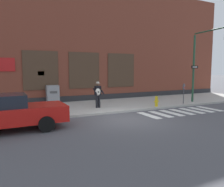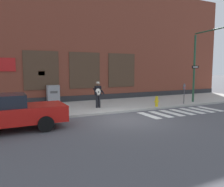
% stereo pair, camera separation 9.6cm
% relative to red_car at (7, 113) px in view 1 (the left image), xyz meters
% --- Properties ---
extents(ground_plane, '(160.00, 160.00, 0.00)m').
position_rel_red_car_xyz_m(ground_plane, '(5.49, -0.23, -0.77)').
color(ground_plane, '#4C4C51').
extents(sidewalk, '(28.00, 5.04, 0.12)m').
position_rel_red_car_xyz_m(sidewalk, '(5.49, 3.78, -0.71)').
color(sidewalk, '#ADAAA3').
rests_on(sidewalk, ground).
extents(building_backdrop, '(28.00, 4.06, 9.26)m').
position_rel_red_car_xyz_m(building_backdrop, '(5.49, 8.29, 3.85)').
color(building_backdrop, brown).
rests_on(building_backdrop, ground).
extents(crosswalk, '(5.20, 1.90, 0.01)m').
position_rel_red_car_xyz_m(crosswalk, '(9.46, -0.04, -0.76)').
color(crosswalk, silver).
rests_on(crosswalk, ground).
extents(red_car, '(4.64, 2.07, 1.53)m').
position_rel_red_car_xyz_m(red_car, '(0.00, 0.00, 0.00)').
color(red_car, red).
rests_on(red_car, ground).
extents(busker, '(0.72, 0.55, 1.65)m').
position_rel_red_car_xyz_m(busker, '(5.20, 2.86, 0.29)').
color(busker, black).
rests_on(busker, sidewalk).
extents(traffic_light, '(0.76, 3.29, 5.10)m').
position_rel_red_car_xyz_m(traffic_light, '(12.48, 0.94, 2.91)').
color(traffic_light, '#234C33').
rests_on(traffic_light, sidewalk).
extents(parking_meter, '(0.13, 0.11, 1.44)m').
position_rel_red_car_xyz_m(parking_meter, '(11.26, 1.69, 0.30)').
color(parking_meter, '#47474C').
rests_on(parking_meter, sidewalk).
extents(utility_box, '(0.84, 0.70, 1.30)m').
position_rel_red_car_xyz_m(utility_box, '(2.95, 5.85, 0.01)').
color(utility_box, gray).
rests_on(utility_box, sidewalk).
extents(fire_hydrant, '(0.38, 0.20, 0.70)m').
position_rel_red_car_xyz_m(fire_hydrant, '(8.82, 1.61, -0.30)').
color(fire_hydrant, gold).
rests_on(fire_hydrant, sidewalk).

